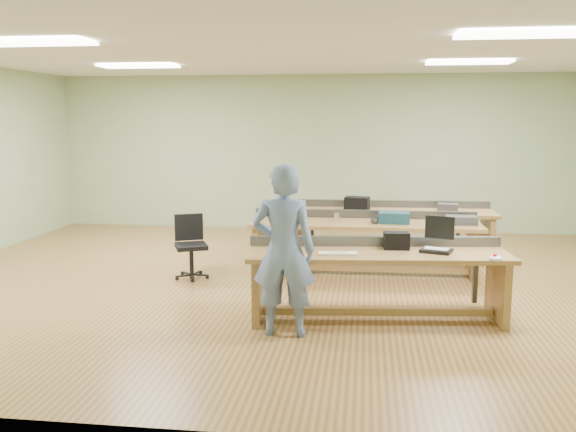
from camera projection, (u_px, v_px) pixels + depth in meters
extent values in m
plane|color=#A2733D|center=(285.00, 282.00, 8.16)|extent=(10.00, 10.00, 0.00)
plane|color=silver|center=(285.00, 51.00, 7.69)|extent=(10.00, 10.00, 0.00)
cube|color=#9DB88C|center=(312.00, 153.00, 11.84)|extent=(10.00, 0.04, 3.00)
cube|color=#9DB88C|center=(205.00, 220.00, 4.01)|extent=(10.00, 0.04, 3.00)
cube|color=white|center=(36.00, 42.00, 6.54)|extent=(1.20, 0.50, 0.03)
cube|color=white|center=(139.00, 66.00, 9.48)|extent=(1.20, 0.50, 0.03)
cube|color=white|center=(519.00, 34.00, 5.91)|extent=(1.20, 0.50, 0.03)
cube|color=white|center=(469.00, 62.00, 8.85)|extent=(1.20, 0.50, 0.03)
cube|color=#AA8647|center=(378.00, 255.00, 6.50)|extent=(2.85, 1.03, 0.05)
cube|color=#AA8647|center=(257.00, 288.00, 6.58)|extent=(0.15, 0.65, 0.70)
cube|color=#AA8647|center=(498.00, 289.00, 6.53)|extent=(0.15, 0.65, 0.70)
cube|color=#AA8647|center=(377.00, 311.00, 6.59)|extent=(2.48, 0.36, 0.08)
cube|color=#494C50|center=(374.00, 241.00, 6.81)|extent=(2.78, 0.38, 0.11)
cube|color=#AA8647|center=(365.00, 224.00, 8.40)|extent=(3.16, 0.89, 0.05)
cube|color=#AA8647|center=(259.00, 248.00, 8.62)|extent=(0.09, 0.74, 0.70)
cube|color=#AA8647|center=(473.00, 253.00, 8.30)|extent=(0.09, 0.74, 0.70)
cube|color=#AA8647|center=(364.00, 268.00, 8.50)|extent=(2.85, 0.14, 0.08)
cube|color=#494C50|center=(364.00, 214.00, 8.76)|extent=(3.15, 0.13, 0.11)
cube|color=#AA8647|center=(394.00, 212.00, 9.45)|extent=(3.10, 0.92, 0.05)
cube|color=#AA8647|center=(302.00, 234.00, 9.64)|extent=(0.10, 0.72, 0.70)
cube|color=#AA8647|center=(487.00, 238.00, 9.38)|extent=(0.10, 0.72, 0.70)
cube|color=#AA8647|center=(393.00, 252.00, 9.55)|extent=(2.77, 0.20, 0.08)
cube|color=#494C50|center=(392.00, 204.00, 9.80)|extent=(3.07, 0.19, 0.11)
imported|color=#6B81AE|center=(284.00, 251.00, 6.03)|extent=(0.64, 0.43, 1.73)
cube|color=black|center=(436.00, 251.00, 6.50)|extent=(0.38, 0.34, 0.03)
cube|color=black|center=(440.00, 227.00, 6.57)|extent=(0.30, 0.11, 0.25)
cube|color=silver|center=(338.00, 254.00, 6.37)|extent=(0.41, 0.17, 0.02)
ellipsoid|color=white|center=(496.00, 258.00, 6.08)|extent=(0.13, 0.15, 0.06)
cube|color=black|center=(396.00, 241.00, 6.64)|extent=(0.29, 0.19, 0.19)
cylinder|color=black|center=(192.00, 263.00, 8.31)|extent=(0.06, 0.06, 0.43)
cube|color=black|center=(191.00, 246.00, 8.27)|extent=(0.54, 0.54, 0.06)
cube|color=black|center=(189.00, 227.00, 8.42)|extent=(0.37, 0.20, 0.37)
cylinder|color=black|center=(192.00, 276.00, 8.34)|extent=(0.61, 0.61, 0.06)
cube|color=#153946|center=(394.00, 217.00, 8.35)|extent=(0.43, 0.33, 0.15)
cube|color=#333335|center=(461.00, 220.00, 8.23)|extent=(0.40, 0.26, 0.11)
imported|color=#333335|center=(374.00, 220.00, 8.28)|extent=(0.12, 0.12, 0.09)
cylinder|color=silver|center=(337.00, 217.00, 8.41)|extent=(0.08, 0.08, 0.12)
cube|color=black|center=(357.00, 204.00, 9.46)|extent=(0.40, 0.32, 0.21)
cube|color=#333335|center=(448.00, 208.00, 9.35)|extent=(0.34, 0.27, 0.12)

